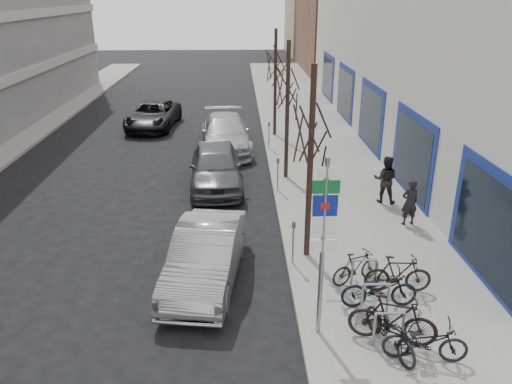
{
  "coord_description": "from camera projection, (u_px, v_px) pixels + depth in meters",
  "views": [
    {
      "loc": [
        0.7,
        -9.05,
        7.13
      ],
      "look_at": [
        1.16,
        3.74,
        2.0
      ],
      "focal_mm": 35.0,
      "sensor_mm": 36.0,
      "label": 1
    }
  ],
  "objects": [
    {
      "name": "ground",
      "position": [
        210.0,
        339.0,
        11.02
      ],
      "size": [
        120.0,
        120.0,
        0.0
      ],
      "primitive_type": "plane",
      "color": "black",
      "rests_on": "ground"
    },
    {
      "name": "sidewalk_east",
      "position": [
        332.0,
        178.0,
        20.42
      ],
      "size": [
        5.0,
        70.0,
        0.15
      ],
      "primitive_type": "cube",
      "color": "slate",
      "rests_on": "ground"
    },
    {
      "name": "brick_building_far",
      "position": [
        367.0,
        28.0,
        47.06
      ],
      "size": [
        12.0,
        14.0,
        8.0
      ],
      "primitive_type": "cube",
      "color": "brown",
      "rests_on": "ground"
    },
    {
      "name": "tan_building_far",
      "position": [
        342.0,
        15.0,
        60.81
      ],
      "size": [
        13.0,
        12.0,
        9.0
      ],
      "primitive_type": "cube",
      "color": "#937A5B",
      "rests_on": "ground"
    },
    {
      "name": "highway_sign_pole",
      "position": [
        323.0,
        239.0,
        10.18
      ],
      "size": [
        0.55,
        0.1,
        4.2
      ],
      "color": "gray",
      "rests_on": "ground"
    },
    {
      "name": "bike_rack",
      "position": [
        375.0,
        295.0,
        11.46
      ],
      "size": [
        0.66,
        2.26,
        0.83
      ],
      "color": "gray",
      "rests_on": "sidewalk_east"
    },
    {
      "name": "tree_near",
      "position": [
        312.0,
        119.0,
        12.83
      ],
      "size": [
        1.8,
        1.8,
        5.5
      ],
      "color": "black",
      "rests_on": "ground"
    },
    {
      "name": "tree_mid",
      "position": [
        288.0,
        78.0,
        18.86
      ],
      "size": [
        1.8,
        1.8,
        5.5
      ],
      "color": "black",
      "rests_on": "ground"
    },
    {
      "name": "tree_far",
      "position": [
        276.0,
        58.0,
        24.88
      ],
      "size": [
        1.8,
        1.8,
        5.5
      ],
      "color": "black",
      "rests_on": "ground"
    },
    {
      "name": "meter_front",
      "position": [
        293.0,
        239.0,
        13.54
      ],
      "size": [
        0.1,
        0.08,
        1.27
      ],
      "color": "gray",
      "rests_on": "sidewalk_east"
    },
    {
      "name": "meter_mid",
      "position": [
        278.0,
        171.0,
        18.64
      ],
      "size": [
        0.1,
        0.08,
        1.27
      ],
      "color": "gray",
      "rests_on": "sidewalk_east"
    },
    {
      "name": "meter_back",
      "position": [
        269.0,
        133.0,
        23.74
      ],
      "size": [
        0.1,
        0.08,
        1.27
      ],
      "color": "gray",
      "rests_on": "sidewalk_east"
    },
    {
      "name": "bike_near_left",
      "position": [
        391.0,
        326.0,
        10.32
      ],
      "size": [
        1.06,
        1.89,
        1.11
      ],
      "primitive_type": "imported",
      "rotation": [
        0.0,
        0.0,
        0.3
      ],
      "color": "black",
      "rests_on": "sidewalk_east"
    },
    {
      "name": "bike_near_right",
      "position": [
        393.0,
        319.0,
        10.52
      ],
      "size": [
        1.97,
        1.12,
        1.15
      ],
      "primitive_type": "imported",
      "rotation": [
        0.0,
        0.0,
        1.25
      ],
      "color": "black",
      "rests_on": "sidewalk_east"
    },
    {
      "name": "bike_mid_curb",
      "position": [
        379.0,
        286.0,
        11.73
      ],
      "size": [
        1.83,
        0.59,
        1.11
      ],
      "primitive_type": "imported",
      "rotation": [
        0.0,
        0.0,
        1.59
      ],
      "color": "black",
      "rests_on": "sidewalk_east"
    },
    {
      "name": "bike_mid_inner",
      "position": [
        356.0,
        267.0,
        12.77
      ],
      "size": [
        1.53,
        1.02,
        0.9
      ],
      "primitive_type": "imported",
      "rotation": [
        0.0,
        0.0,
        2.0
      ],
      "color": "black",
      "rests_on": "sidewalk_east"
    },
    {
      "name": "bike_far_curb",
      "position": [
        426.0,
        338.0,
        10.01
      ],
      "size": [
        1.77,
        0.76,
        1.04
      ],
      "primitive_type": "imported",
      "rotation": [
        0.0,
        0.0,
        1.42
      ],
      "color": "black",
      "rests_on": "sidewalk_east"
    },
    {
      "name": "bike_far_inner",
      "position": [
        398.0,
        274.0,
        12.34
      ],
      "size": [
        1.71,
        0.6,
        1.02
      ],
      "primitive_type": "imported",
      "rotation": [
        0.0,
        0.0,
        1.51
      ],
      "color": "black",
      "rests_on": "sidewalk_east"
    },
    {
      "name": "parked_car_front",
      "position": [
        206.0,
        256.0,
        12.98
      ],
      "size": [
        2.19,
        4.76,
        1.51
      ],
      "primitive_type": "imported",
      "rotation": [
        0.0,
        0.0,
        -0.13
      ],
      "color": "#9B9CA0",
      "rests_on": "ground"
    },
    {
      "name": "parked_car_mid",
      "position": [
        216.0,
        167.0,
        19.38
      ],
      "size": [
        2.24,
        5.0,
        1.67
      ],
      "primitive_type": "imported",
      "rotation": [
        0.0,
        0.0,
        0.05
      ],
      "color": "#4E4E53",
      "rests_on": "ground"
    },
    {
      "name": "parked_car_back",
      "position": [
        226.0,
        133.0,
        24.01
      ],
      "size": [
        2.65,
        5.73,
        1.62
      ],
      "primitive_type": "imported",
      "rotation": [
        0.0,
        0.0,
        0.07
      ],
      "color": "#ABABB0",
      "rests_on": "ground"
    },
    {
      "name": "lane_car",
      "position": [
        153.0,
        115.0,
        28.03
      ],
      "size": [
        2.83,
        5.38,
        1.44
      ],
      "primitive_type": "imported",
      "rotation": [
        0.0,
        0.0,
        -0.09
      ],
      "color": "black",
      "rests_on": "ground"
    },
    {
      "name": "pedestrian_near",
      "position": [
        410.0,
        202.0,
        15.87
      ],
      "size": [
        0.62,
        0.47,
        1.54
      ],
      "primitive_type": "imported",
      "rotation": [
        0.0,
        0.0,
        3.33
      ],
      "color": "black",
      "rests_on": "sidewalk_east"
    },
    {
      "name": "pedestrian_far",
      "position": [
        385.0,
        179.0,
        17.56
      ],
      "size": [
        0.75,
        0.62,
        1.73
      ],
      "primitive_type": "imported",
      "rotation": [
        0.0,
        0.0,
        2.81
      ],
      "color": "black",
      "rests_on": "sidewalk_east"
    }
  ]
}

